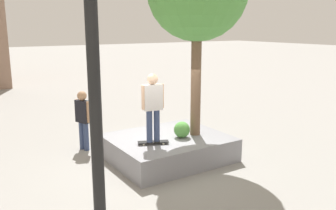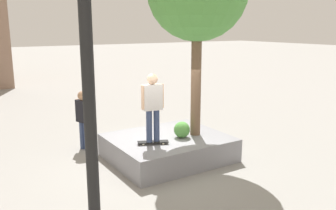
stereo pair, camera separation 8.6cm
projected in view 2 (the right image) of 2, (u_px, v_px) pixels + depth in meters
ground_plane at (155, 161)px, 9.88m from camera, size 120.00×120.00×0.00m
planter_ledge at (168, 148)px, 10.00m from camera, size 3.12×2.61×0.64m
boxwood_shrub at (182, 130)px, 9.82m from camera, size 0.45×0.45×0.45m
skateboard at (153, 142)px, 9.29m from camera, size 0.82×0.52×0.07m
skateboarder at (153, 103)px, 9.07m from camera, size 0.59×0.28×1.77m
traffic_light_corner at (88, 64)px, 3.28m from camera, size 0.37×0.37×4.88m
passerby_with_bag at (83, 116)px, 10.61m from camera, size 0.35×0.58×1.79m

